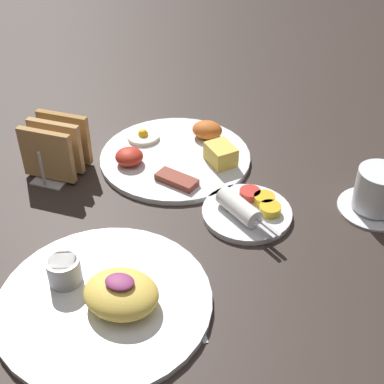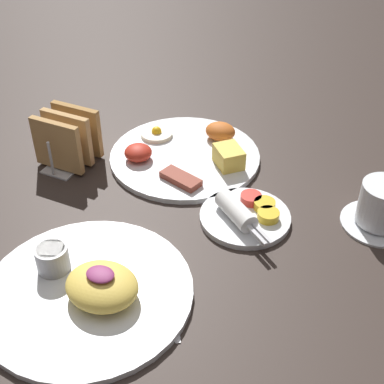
% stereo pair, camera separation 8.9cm
% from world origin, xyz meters
% --- Properties ---
extents(ground_plane, '(3.00, 3.00, 0.00)m').
position_xyz_m(ground_plane, '(0.00, 0.00, 0.00)').
color(ground_plane, '#332823').
extents(plate_breakfast, '(0.29, 0.29, 0.05)m').
position_xyz_m(plate_breakfast, '(-0.04, 0.18, 0.01)').
color(plate_breakfast, white).
rests_on(plate_breakfast, ground_plane).
extents(plate_condiments, '(0.15, 0.15, 0.04)m').
position_xyz_m(plate_condiments, '(0.13, 0.06, 0.01)').
color(plate_condiments, white).
rests_on(plate_condiments, ground_plane).
extents(plate_foreground, '(0.30, 0.30, 0.06)m').
position_xyz_m(plate_foreground, '(-0.01, -0.19, 0.01)').
color(plate_foreground, white).
rests_on(plate_foreground, ground_plane).
extents(toast_rack, '(0.10, 0.12, 0.10)m').
position_xyz_m(toast_rack, '(-0.23, 0.08, 0.05)').
color(toast_rack, '#B7B7BC').
rests_on(toast_rack, ground_plane).
extents(coffee_cup, '(0.12, 0.12, 0.08)m').
position_xyz_m(coffee_cup, '(0.33, 0.14, 0.04)').
color(coffee_cup, white).
rests_on(coffee_cup, ground_plane).
extents(teaspoon, '(0.08, 0.11, 0.01)m').
position_xyz_m(teaspoon, '(0.10, -0.14, 0.00)').
color(teaspoon, silver).
rests_on(teaspoon, ground_plane).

